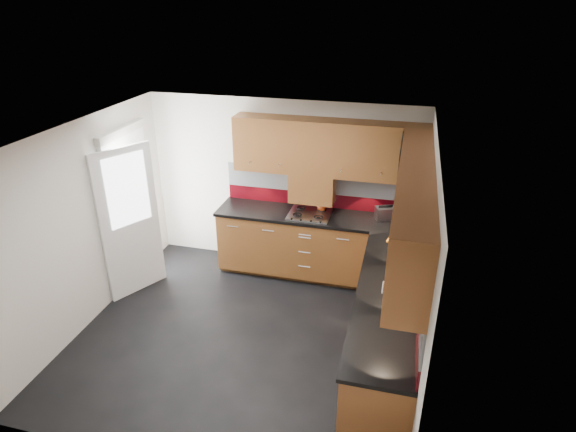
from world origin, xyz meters
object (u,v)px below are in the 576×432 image
(gas_hob, at_px, (309,214))
(utensil_pot, at_px, (322,205))
(toaster, at_px, (385,213))
(food_processor, at_px, (399,244))

(gas_hob, relative_size, utensil_pot, 1.41)
(gas_hob, relative_size, toaster, 1.96)
(utensil_pot, relative_size, food_processor, 1.50)
(utensil_pot, bearing_deg, food_processor, -40.36)
(gas_hob, xyz_separation_m, utensil_pot, (0.13, 0.16, 0.08))
(food_processor, bearing_deg, toaster, 104.11)
(toaster, distance_m, food_processor, 0.90)
(gas_hob, xyz_separation_m, food_processor, (1.21, -0.75, 0.11))
(utensil_pot, xyz_separation_m, toaster, (0.85, -0.04, -0.01))
(utensil_pot, height_order, food_processor, utensil_pot)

